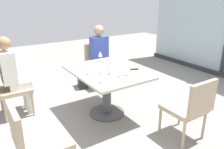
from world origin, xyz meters
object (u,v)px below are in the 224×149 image
object	(u,v)px
wine_glass_2	(121,68)
wine_glass_5	(100,54)
wine_glass_6	(102,73)
handbag_0	(82,81)
chair_far_right	(190,106)
wine_glass_0	(109,61)
wine_glass_3	(89,66)
coffee_cup	(111,71)
dining_table_main	(107,82)
chair_front_right	(35,139)
wine_glass_4	(122,65)
person_far_left	(101,54)
chair_far_left	(98,62)
wine_glass_1	(128,66)
chair_front_left	(7,86)
person_front_left	(13,73)
cell_phone_on_table	(134,69)

from	to	relation	value
wine_glass_2	wine_glass_5	world-z (taller)	same
wine_glass_6	handbag_0	world-z (taller)	wine_glass_6
chair_far_right	wine_glass_0	size ratio (longest dim) A/B	4.70
wine_glass_3	coffee_cup	distance (m)	0.33
dining_table_main	chair_front_right	distance (m)	1.52
wine_glass_4	wine_glass_6	distance (m)	0.44
chair_far_right	wine_glass_6	size ratio (longest dim) A/B	4.70
person_far_left	wine_glass_6	xyz separation A→B (m)	(1.43, -0.82, 0.16)
wine_glass_2	chair_far_left	bearing A→B (deg)	161.87
wine_glass_3	wine_glass_5	size ratio (longest dim) A/B	1.00
wine_glass_6	handbag_0	size ratio (longest dim) A/B	0.62
wine_glass_2	wine_glass_3	xyz separation A→B (m)	(-0.34, -0.32, 0.00)
chair_front_right	wine_glass_1	size ratio (longest dim) A/B	4.70
wine_glass_5	wine_glass_6	xyz separation A→B (m)	(0.86, -0.48, 0.00)
chair_front_left	wine_glass_0	size ratio (longest dim) A/B	4.70
chair_far_left	wine_glass_2	size ratio (longest dim) A/B	4.70
wine_glass_1	wine_glass_4	xyz separation A→B (m)	(-0.09, -0.03, 0.00)
chair_far_right	wine_glass_4	xyz separation A→B (m)	(-0.92, -0.40, 0.37)
chair_front_right	dining_table_main	bearing A→B (deg)	120.92
chair_front_right	wine_glass_4	xyz separation A→B (m)	(-0.54, 1.43, 0.37)
wine_glass_1	wine_glass_2	distance (m)	0.12
chair_front_left	wine_glass_0	distance (m)	1.61
coffee_cup	wine_glass_1	bearing A→B (deg)	43.36
person_front_left	wine_glass_4	xyz separation A→B (m)	(1.03, 1.32, 0.16)
wine_glass_0	wine_glass_6	xyz separation A→B (m)	(0.43, -0.38, 0.00)
chair_far_left	wine_glass_2	distance (m)	1.62
wine_glass_6	wine_glass_3	bearing A→B (deg)	178.93
chair_far_left	person_front_left	size ratio (longest dim) A/B	0.69
person_front_left	handbag_0	world-z (taller)	person_front_left
person_front_left	dining_table_main	bearing A→B (deg)	56.83
wine_glass_6	coffee_cup	distance (m)	0.37
chair_far_left	wine_glass_1	distance (m)	1.59
wine_glass_1	wine_glass_4	size ratio (longest dim) A/B	1.00
chair_front_left	wine_glass_6	size ratio (longest dim) A/B	4.70
wine_glass_5	chair_far_right	bearing A→B (deg)	11.62
wine_glass_3	cell_phone_on_table	distance (m)	0.72
coffee_cup	wine_glass_3	bearing A→B (deg)	-120.08
cell_phone_on_table	handbag_0	distance (m)	1.52
wine_glass_1	handbag_0	distance (m)	1.70
person_far_left	wine_glass_5	xyz separation A→B (m)	(0.57, -0.34, 0.16)
wine_glass_5	chair_front_right	bearing A→B (deg)	-49.39
person_front_left	handbag_0	size ratio (longest dim) A/B	4.20
wine_glass_4	coffee_cup	distance (m)	0.18
wine_glass_1	chair_far_right	bearing A→B (deg)	23.83
wine_glass_3	wine_glass_0	bearing A→B (deg)	97.93
wine_glass_1	handbag_0	world-z (taller)	wine_glass_1
wine_glass_2	dining_table_main	bearing A→B (deg)	-175.63
chair_far_left	wine_glass_1	size ratio (longest dim) A/B	4.70
chair_far_right	wine_glass_5	world-z (taller)	wine_glass_5
person_far_left	cell_phone_on_table	size ratio (longest dim) A/B	8.75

